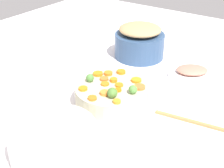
{
  "coord_description": "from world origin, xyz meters",
  "views": [
    {
      "loc": [
        0.81,
        0.49,
        0.65
      ],
      "look_at": [
        0.03,
        -0.05,
        0.11
      ],
      "focal_mm": 49.47,
      "sensor_mm": 36.0,
      "label": 1
    }
  ],
  "objects_px": {
    "wooden_spoon": "(217,128)",
    "serving_bowl_carrots": "(112,96)",
    "casserole_dish": "(54,145)",
    "ham_plate": "(196,75)",
    "metal_pot": "(139,45)"
  },
  "relations": [
    {
      "from": "serving_bowl_carrots",
      "to": "casserole_dish",
      "type": "distance_m",
      "value": 0.33
    },
    {
      "from": "metal_pot",
      "to": "casserole_dish",
      "type": "distance_m",
      "value": 0.77
    },
    {
      "from": "wooden_spoon",
      "to": "metal_pot",
      "type": "bearing_deg",
      "value": -124.74
    },
    {
      "from": "serving_bowl_carrots",
      "to": "metal_pot",
      "type": "bearing_deg",
      "value": -162.19
    },
    {
      "from": "metal_pot",
      "to": "serving_bowl_carrots",
      "type": "bearing_deg",
      "value": 17.81
    },
    {
      "from": "serving_bowl_carrots",
      "to": "metal_pot",
      "type": "height_order",
      "value": "metal_pot"
    },
    {
      "from": "ham_plate",
      "to": "wooden_spoon",
      "type": "bearing_deg",
      "value": 32.35
    },
    {
      "from": "casserole_dish",
      "to": "ham_plate",
      "type": "distance_m",
      "value": 0.73
    },
    {
      "from": "metal_pot",
      "to": "casserole_dish",
      "type": "height_order",
      "value": "metal_pot"
    },
    {
      "from": "metal_pot",
      "to": "ham_plate",
      "type": "distance_m",
      "value": 0.31
    },
    {
      "from": "ham_plate",
      "to": "metal_pot",
      "type": "bearing_deg",
      "value": -97.49
    },
    {
      "from": "casserole_dish",
      "to": "metal_pot",
      "type": "bearing_deg",
      "value": -167.38
    },
    {
      "from": "wooden_spoon",
      "to": "serving_bowl_carrots",
      "type": "bearing_deg",
      "value": -78.21
    },
    {
      "from": "serving_bowl_carrots",
      "to": "wooden_spoon",
      "type": "distance_m",
      "value": 0.37
    },
    {
      "from": "serving_bowl_carrots",
      "to": "metal_pot",
      "type": "relative_size",
      "value": 1.13
    }
  ]
}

